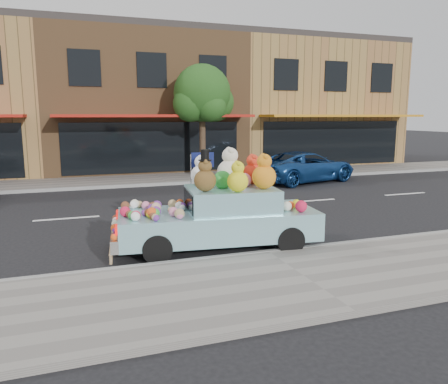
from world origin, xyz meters
name	(u,v)px	position (x,y,z in m)	size (l,w,h in m)	color
ground	(201,209)	(0.00, 0.00, 0.00)	(120.00, 120.00, 0.00)	black
near_sidewalk	(303,279)	(0.00, -6.50, 0.06)	(60.00, 3.00, 0.12)	gray
far_sidewalk	(161,179)	(0.00, 6.50, 0.06)	(60.00, 3.00, 0.12)	gray
near_kerb	(268,253)	(0.00, -5.00, 0.07)	(60.00, 0.12, 0.13)	gray
far_kerb	(168,184)	(0.00, 5.00, 0.07)	(60.00, 0.12, 0.13)	gray
storefront_mid	(140,102)	(0.00, 11.97, 3.64)	(10.00, 9.80, 7.30)	brown
storefront_right	(299,104)	(10.00, 11.97, 3.64)	(10.00, 9.80, 7.30)	olive
street_tree	(202,98)	(2.03, 6.55, 3.69)	(3.00, 2.70, 5.22)	#38281C
car_blue	(305,167)	(6.01, 4.02, 0.67)	(2.23, 4.83, 1.34)	navy
art_car	(220,212)	(-0.74, -4.07, 0.81)	(4.65, 2.24, 2.22)	black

